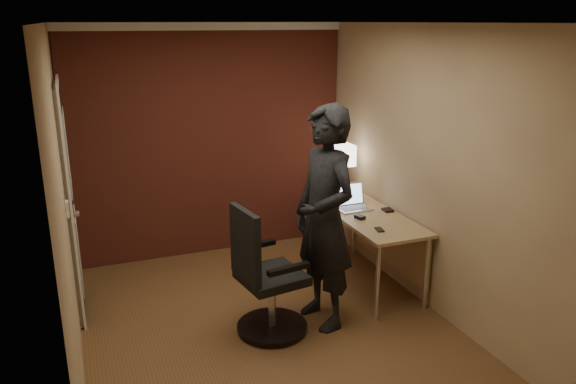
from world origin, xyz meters
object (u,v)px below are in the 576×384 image
(wallet, at_px, (388,210))
(person, at_px, (325,218))
(desk, at_px, (372,224))
(phone, at_px, (380,230))
(office_chair, at_px, (264,280))
(laptop, at_px, (351,202))
(mouse, at_px, (360,217))
(desk_lamp, at_px, (342,156))

(wallet, distance_m, person, 1.08)
(desk, relative_size, person, 0.79)
(phone, relative_size, office_chair, 0.11)
(wallet, bearing_deg, laptop, 141.66)
(mouse, relative_size, wallet, 0.91)
(office_chair, height_order, person, person)
(desk_lamp, relative_size, person, 0.28)
(mouse, bearing_deg, desk, 17.62)
(office_chair, relative_size, person, 0.58)
(desk_lamp, height_order, office_chair, desk_lamp)
(laptop, bearing_deg, desk_lamp, 74.79)
(mouse, bearing_deg, wallet, 1.45)
(laptop, distance_m, wallet, 0.37)
(desk, height_order, desk_lamp, desk_lamp)
(desk, bearing_deg, phone, -112.37)
(desk, height_order, office_chair, office_chair)
(mouse, height_order, wallet, mouse)
(mouse, bearing_deg, person, -157.01)
(wallet, bearing_deg, mouse, -164.96)
(wallet, height_order, office_chair, office_chair)
(desk_lamp, height_order, wallet, desk_lamp)
(person, bearing_deg, laptop, 130.30)
(phone, bearing_deg, mouse, 104.30)
(desk, bearing_deg, wallet, -10.49)
(mouse, bearing_deg, phone, -100.32)
(desk, height_order, wallet, wallet)
(desk, distance_m, laptop, 0.30)
(wallet, distance_m, office_chair, 1.58)
(laptop, xyz_separation_m, mouse, (-0.08, -0.32, -0.05))
(desk_lamp, bearing_deg, laptop, -105.21)
(desk, xyz_separation_m, laptop, (-0.13, 0.20, 0.19))
(desk_lamp, height_order, phone, desk_lamp)
(desk_lamp, height_order, laptop, desk_lamp)
(wallet, bearing_deg, desk_lamp, 102.69)
(desk_lamp, relative_size, laptop, 1.59)
(wallet, relative_size, person, 0.06)
(mouse, height_order, person, person)
(mouse, distance_m, office_chair, 1.21)
(phone, bearing_deg, wallet, 62.44)
(mouse, height_order, office_chair, office_chair)
(desk, height_order, mouse, mouse)
(laptop, bearing_deg, phone, -94.95)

